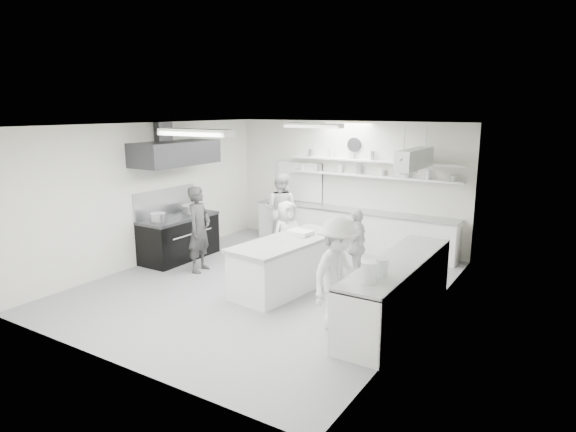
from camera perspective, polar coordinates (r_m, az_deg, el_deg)
The scene contains 27 objects.
floor at distance 9.50m, azimuth -2.59°, elevation -7.99°, with size 6.00×7.00×0.02m, color gray.
ceiling at distance 8.91m, azimuth -2.78°, elevation 10.53°, with size 6.00×7.00×0.02m, color white.
wall_back at distance 12.09m, azimuth 6.77°, elevation 3.74°, with size 6.00×0.04×3.00m, color silver.
wall_front at distance 6.59m, azimuth -20.21°, elevation -4.18°, with size 6.00×0.04×3.00m, color silver.
wall_left at distance 11.04m, azimuth -15.64°, elevation 2.55°, with size 0.04×7.00×3.00m, color silver.
wall_right at distance 7.82m, azimuth 15.76°, elevation -1.34°, with size 0.04×7.00×3.00m, color silver.
stove at distance 11.25m, azimuth -12.45°, elevation -2.58°, with size 0.80×1.80×0.90m, color black.
exhaust_hood at distance 10.92m, azimuth -12.91°, elevation 7.10°, with size 0.85×2.00×0.50m, color #35363A.
back_counter at distance 11.90m, azimuth 7.34°, elevation -1.52°, with size 5.00×0.60×0.92m, color white.
shelf_lower at distance 11.66m, azimuth 9.65°, elevation 4.58°, with size 4.20×0.26×0.04m, color white.
shelf_upper at distance 11.62m, azimuth 9.71°, elevation 6.29°, with size 4.20×0.26×0.04m, color white.
pass_through_window at distance 12.68m, azimuth 1.39°, elevation 3.99°, with size 1.30×0.04×1.00m, color black.
wall_clock at distance 11.87m, azimuth 7.69°, elevation 8.17°, with size 0.32×0.32×0.05m, color silver.
right_counter at distance 8.04m, azimuth 12.50°, elevation -8.49°, with size 0.74×3.30×0.94m, color white.
pot_rack at distance 10.25m, azimuth 14.44°, elevation 6.42°, with size 0.30×1.60×0.40m, color #A5A8AC.
light_fixture_front at distance 7.50m, azimuth -10.70°, elevation 9.47°, with size 1.30×0.25×0.10m, color white.
light_fixture_rear at distance 10.45m, azimuth 2.93°, elevation 10.41°, with size 1.30×0.25×0.10m, color white.
prep_island at distance 9.21m, azimuth 0.09°, elevation -5.67°, with size 0.89×2.39×0.88m, color white.
stove_pot at distance 11.39m, azimuth -11.24°, elevation 0.62°, with size 0.35×0.35×0.23m, color #A5A8AC.
cook_stove at distance 10.19m, azimuth -10.23°, elevation -1.53°, with size 0.64×0.42×1.76m, color #2F2F2F.
cook_back at distance 11.92m, azimuth -0.85°, elevation 0.74°, with size 0.87×0.68×1.79m, color silver.
cook_island_left at distance 10.10m, azimuth -0.13°, elevation -2.32°, with size 0.71×0.46×1.46m, color silver.
cook_island_right at distance 9.51m, azimuth 7.93°, elevation -3.45°, with size 0.84×0.35×1.44m, color silver.
cook_right at distance 7.44m, azimuth 5.78°, elevation -6.71°, with size 1.12×0.65×1.74m, color silver.
bowl_island_a at distance 9.25m, azimuth 1.75°, elevation -2.55°, with size 0.24×0.24×0.06m, color #A5A8AC.
bowl_island_b at distance 9.07m, azimuth -0.73°, elevation -2.84°, with size 0.19×0.19×0.06m, color white.
bowl_right at distance 7.43m, azimuth 10.17°, elevation -6.03°, with size 0.25×0.25×0.06m, color white.
Camera 1 is at (5.06, -7.34, 3.28)m, focal length 30.77 mm.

